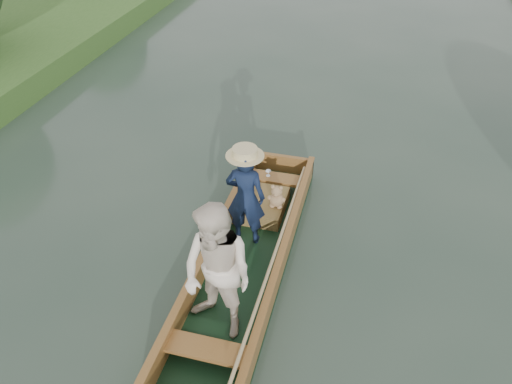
# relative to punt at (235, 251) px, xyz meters

# --- Properties ---
(ground) EXTENTS (120.00, 120.00, 0.00)m
(ground) POSITION_rel_punt_xyz_m (0.03, 0.34, -0.67)
(ground) COLOR #283D30
(ground) RESTS_ON ground
(punt) EXTENTS (1.12, 5.00, 1.95)m
(punt) POSITION_rel_punt_xyz_m (0.00, 0.00, 0.00)
(punt) COLOR black
(punt) RESTS_ON ground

